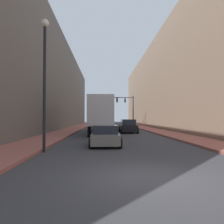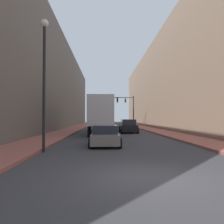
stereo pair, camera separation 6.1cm
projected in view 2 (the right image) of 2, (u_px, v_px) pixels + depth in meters
The scene contains 10 objects.
ground_plane at pixel (145, 178), 6.81m from camera, with size 200.00×200.00×0.00m, color #38383D.
sidewalk_right at pixel (148, 128), 37.03m from camera, with size 3.00×80.00×0.15m.
sidewalk_left at pixel (74, 129), 36.53m from camera, with size 3.00×80.00×0.15m.
building_right at pixel (174, 82), 37.42m from camera, with size 6.00×80.00×15.99m.
building_left at pixel (47, 83), 36.56m from camera, with size 6.00×80.00×15.41m.
semi_truck at pixel (101, 115), 26.52m from camera, with size 2.56×12.99×4.08m.
sedan_car at pixel (105, 136), 14.85m from camera, with size 2.04×4.26×1.37m.
suv_car at pixel (128, 126), 27.69m from camera, with size 2.14×4.91×1.68m.
traffic_signal_gantry at pixel (125, 105), 42.63m from camera, with size 6.40×0.35×6.15m.
street_lamp at pixel (44, 67), 12.00m from camera, with size 0.44×0.44×7.34m.
Camera 2 is at (-1.31, -6.82, 1.87)m, focal length 35.00 mm.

